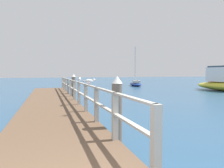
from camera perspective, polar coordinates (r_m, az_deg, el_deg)
pier_deck at (r=10.64m, az=-17.51°, el=-5.95°), size 2.55×18.17×0.45m
pier_railing at (r=10.63m, az=-11.13°, el=-1.14°), size 0.12×16.69×1.04m
dock_piling_near at (r=5.20m, az=1.48°, el=-7.63°), size 0.29×0.29×1.83m
dock_piling_far at (r=13.77m, az=-11.24°, el=-0.87°), size 0.29×0.29×1.83m
seagull_foreground at (r=6.72m, az=-6.72°, el=0.89°), size 0.48×0.18×0.21m
seagull_background at (r=8.80m, az=-9.60°, el=1.43°), size 0.23×0.47×0.21m
boat_1 at (r=28.34m, az=6.97°, el=0.10°), size 2.07×4.35×5.71m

